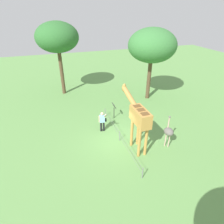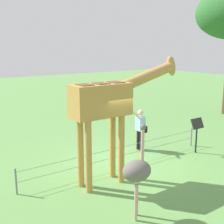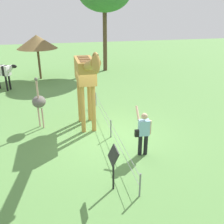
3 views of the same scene
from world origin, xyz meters
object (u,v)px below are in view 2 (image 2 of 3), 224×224
object	(u,v)px
giraffe	(110,104)
visitor	(140,127)
ostrich	(137,171)
info_sign	(197,128)

from	to	relation	value
giraffe	visitor	distance (m)	3.26
giraffe	ostrich	world-z (taller)	giraffe
visitor	ostrich	xyz separation A→B (m)	(-3.06, -3.51, 0.27)
visitor	info_sign	distance (m)	2.09
info_sign	visitor	bearing A→B (deg)	137.30
giraffe	info_sign	bearing A→B (deg)	2.17
ostrich	info_sign	xyz separation A→B (m)	(4.59, 2.10, -0.23)
giraffe	info_sign	distance (m)	4.24
visitor	info_sign	world-z (taller)	visitor
visitor	giraffe	bearing A→B (deg)	-147.47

